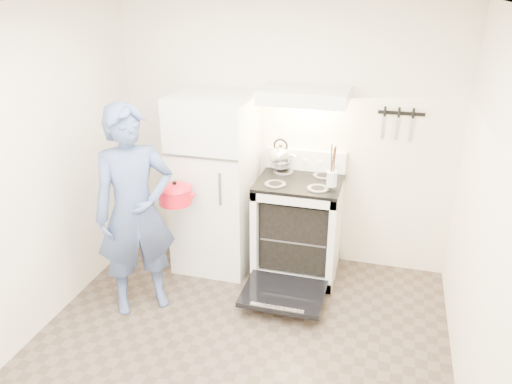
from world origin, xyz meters
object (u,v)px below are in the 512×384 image
at_px(refrigerator, 215,183).
at_px(tea_kettle, 280,155).
at_px(dutch_oven, 175,196).
at_px(person, 135,212).
at_px(stove_body, 298,228).

bearing_deg(refrigerator, tea_kettle, 22.31).
bearing_deg(tea_kettle, dutch_oven, -133.57).
bearing_deg(person, refrigerator, 28.37).
bearing_deg(dutch_oven, stove_body, 30.19).
distance_m(refrigerator, tea_kettle, 0.67).
bearing_deg(tea_kettle, person, -130.58).
relative_size(tea_kettle, dutch_oven, 0.86).
bearing_deg(person, dutch_oven, 19.08).
bearing_deg(dutch_oven, person, -122.33).
bearing_deg(tea_kettle, refrigerator, -157.69).
xyz_separation_m(stove_body, tea_kettle, (-0.23, 0.21, 0.64)).
relative_size(stove_body, person, 0.52).
distance_m(person, dutch_oven, 0.39).
bearing_deg(stove_body, dutch_oven, -149.81).
height_order(stove_body, person, person).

